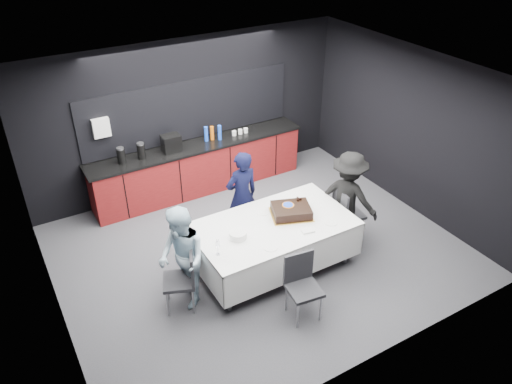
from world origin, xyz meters
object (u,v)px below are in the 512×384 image
cake_assembly (291,211)px  chair_left (184,276)px  chair_right (345,211)px  chair_near (302,281)px  party_table (273,231)px  person_center (242,196)px  person_right (348,197)px  champagne_flute (218,245)px  plate_stack (238,235)px  person_left (182,258)px

cake_assembly → chair_left: bearing=-174.3°
chair_right → chair_near: (-1.54, -1.01, 0.00)m
party_table → person_center: size_ratio=1.51×
person_right → champagne_flute: bearing=67.6°
plate_stack → person_center: 1.12m
person_left → person_right: size_ratio=0.98×
champagne_flute → chair_near: 1.20m
person_left → chair_left: bearing=-15.0°
champagne_flute → person_center: bearing=49.0°
plate_stack → champagne_flute: bearing=-155.7°
person_left → person_right: bearing=89.8°
chair_near → person_center: size_ratio=0.60×
champagne_flute → chair_right: size_ratio=0.24×
party_table → cake_assembly: (0.35, 0.06, 0.21)m
champagne_flute → person_left: person_left is taller
cake_assembly → person_right: 1.06m
cake_assembly → person_right: size_ratio=0.47×
party_table → chair_left: (-1.47, -0.12, -0.11)m
person_center → chair_near: bearing=83.1°
chair_right → person_right: (0.04, 0.03, 0.23)m
chair_left → chair_near: bearing=-34.3°
chair_left → person_right: size_ratio=0.60×
chair_near → chair_left: bearing=145.7°
plate_stack → chair_left: size_ratio=0.26×
plate_stack → person_center: size_ratio=0.16×
person_right → chair_left: bearing=64.7°
plate_stack → chair_right: 1.99m
plate_stack → chair_near: chair_near is taller
person_center → chair_left: bearing=33.6°
party_table → chair_near: 1.02m
party_table → chair_left: 1.48m
party_table → chair_right: size_ratio=2.51×
party_table → cake_assembly: cake_assembly is taller
person_right → person_left: bearing=62.8°
person_center → person_left: bearing=31.4°
party_table → chair_near: chair_near is taller
chair_right → person_left: bearing=-179.3°
party_table → chair_right: bearing=0.3°
champagne_flute → person_right: bearing=6.1°
chair_left → chair_right: 2.83m
person_left → person_right: person_right is taller
party_table → chair_right: 1.36m
cake_assembly → chair_right: (1.01, -0.05, -0.32)m
plate_stack → party_table: bearing=4.0°
champagne_flute → chair_right: 2.41m
chair_right → person_center: bearing=146.6°
chair_left → chair_right: (2.83, 0.13, 0.00)m
party_table → cake_assembly: 0.41m
party_table → person_right: person_right is taller
chair_right → person_left: person_left is taller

